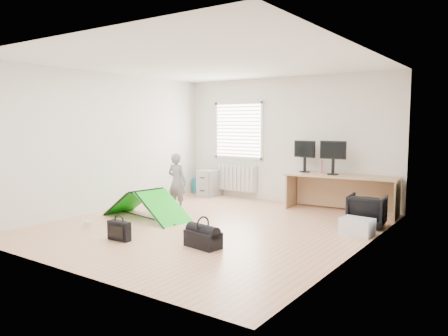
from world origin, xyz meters
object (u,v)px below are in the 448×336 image
Objects in this scene: filing_cabinet at (210,183)px; duffel_bag at (203,239)px; monitor_right at (333,162)px; kite at (146,204)px; storage_crate at (357,227)px; laptop_bag at (119,231)px; desk at (341,194)px; thermos at (321,167)px; monitor_left at (305,161)px; office_chair at (367,211)px; person at (177,182)px.

filing_cabinet reaches higher than duffel_bag.
monitor_right is 3.66m from kite.
laptop_bag is at bearing -140.44° from storage_crate.
laptop_bag is at bearing -122.12° from desk.
thermos is at bearing 61.05° from kite.
monitor_left is at bearing -2.17° from filing_cabinet.
duffel_bag is (-0.24, -3.60, -0.73)m from thermos.
laptop_bag is at bearing -75.29° from filing_cabinet.
desk is 4.32m from laptop_bag.
monitor_left reaches higher than desk.
laptop_bag is (-1.48, -4.02, -0.70)m from thermos.
filing_cabinet reaches higher than storage_crate.
office_chair is at bearing -20.95° from monitor_left.
office_chair is 1.13× the size of duffel_bag.
office_chair reaches higher than kite.
kite is (-3.48, -1.66, -0.01)m from office_chair.
person is at bearing 147.44° from duffel_bag.
monitor_right reaches higher than monitor_left.
monitor_left is at bearing 167.58° from desk.
laptop_bag is at bearing 105.82° from person.
monitor_left reaches higher than filing_cabinet.
desk is 8.43× the size of thermos.
monitor_right is 1.32× the size of laptop_bag.
thermos reaches higher than laptop_bag.
storage_crate is (3.56, 0.13, -0.43)m from person.
laptop_bag is 1.31m from duffel_bag.
desk is at bearing 3.59° from monitor_left.
desk is 3.51m from duffel_bag.
office_chair is 0.67m from storage_crate.
filing_cabinet is 1.26× the size of monitor_left.
laptop_bag is (1.25, -3.91, -0.17)m from filing_cabinet.
monitor_right is at bearing -4.46° from filing_cabinet.
office_chair is 4.04m from laptop_bag.
desk is at bearing -55.09° from office_chair.
thermos is 2.28m from storage_crate.
laptop_bag is at bearing -152.43° from duffel_bag.
duffel_bag is at bearing 16.08° from laptop_bag.
filing_cabinet is 2.48× the size of thermos.
office_chair is (0.77, -0.88, -0.09)m from desk.
kite is at bearing -129.19° from thermos.
desk is 1.17m from office_chair.
monitor_right is at bearing 1.12° from monitor_left.
monitor_left reaches higher than thermos.
office_chair reaches higher than storage_crate.
thermos reaches higher than kite.
storage_crate is (0.99, -1.53, -0.83)m from monitor_right.
monitor_left is at bearing 134.84° from storage_crate.
monitor_right is 2.00m from storage_crate.
monitor_right is 3.57m from duffel_bag.
monitor_right is at bearing 62.13° from laptop_bag.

